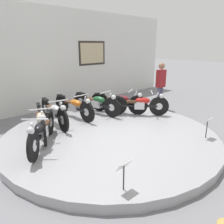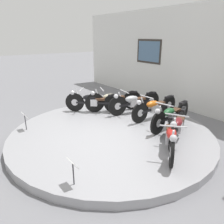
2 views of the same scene
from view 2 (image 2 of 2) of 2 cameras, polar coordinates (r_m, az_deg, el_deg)
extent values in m
plane|color=slate|center=(6.22, -0.11, -6.59)|extent=(60.00, 60.00, 0.00)
cylinder|color=#99999E|center=(6.18, -0.11, -5.76)|extent=(5.54, 5.54, 0.20)
cube|color=silver|center=(8.45, 21.87, 12.35)|extent=(14.00, 0.20, 3.77)
cube|color=#2D2823|center=(9.85, 9.56, 15.35)|extent=(1.40, 0.02, 1.00)
cube|color=slate|center=(9.85, 9.54, 15.35)|extent=(1.24, 0.02, 0.84)
cylinder|color=black|center=(7.71, -9.69, 2.54)|extent=(0.47, 0.53, 0.65)
cylinder|color=silver|center=(7.71, -9.69, 2.54)|extent=(0.20, 0.21, 0.23)
cylinder|color=black|center=(7.47, 0.36, 2.28)|extent=(0.47, 0.53, 0.65)
cylinder|color=silver|center=(7.47, 0.36, 2.28)|extent=(0.20, 0.21, 0.23)
cube|color=black|center=(7.56, -4.74, 2.42)|extent=(0.88, 0.98, 0.07)
cube|color=silver|center=(7.56, -5.04, 2.57)|extent=(0.36, 0.37, 0.24)
ellipsoid|color=black|center=(7.54, -5.83, 3.76)|extent=(0.48, 0.51, 0.20)
cube|color=#472D1E|center=(7.49, -3.11, 3.40)|extent=(0.36, 0.37, 0.07)
cube|color=black|center=(7.40, 0.37, 4.34)|extent=(0.31, 0.34, 0.06)
cylinder|color=silver|center=(7.62, -8.69, 3.95)|extent=(0.20, 0.22, 0.54)
cylinder|color=silver|center=(7.53, -7.99, 5.85)|extent=(0.43, 0.38, 0.03)
sphere|color=silver|center=(7.64, -10.27, 4.99)|extent=(0.15, 0.15, 0.15)
cylinder|color=black|center=(7.53, -4.52, 2.45)|extent=(0.30, 0.65, 0.68)
cylinder|color=silver|center=(7.53, -4.52, 2.45)|extent=(0.15, 0.24, 0.24)
cylinder|color=black|center=(7.86, 5.23, 3.15)|extent=(0.30, 0.65, 0.68)
cylinder|color=silver|center=(7.86, 5.23, 3.15)|extent=(0.15, 0.24, 0.24)
cube|color=black|center=(7.67, 0.46, 2.82)|extent=(0.52, 1.18, 0.07)
cube|color=silver|center=(7.65, 0.17, 2.94)|extent=(0.30, 0.37, 0.24)
ellipsoid|color=beige|center=(7.59, -0.57, 4.05)|extent=(0.38, 0.53, 0.20)
cube|color=#472D1E|center=(7.69, 2.05, 3.93)|extent=(0.30, 0.37, 0.07)
cube|color=black|center=(7.79, 5.29, 5.19)|extent=(0.23, 0.37, 0.06)
cylinder|color=silver|center=(7.50, -3.44, 4.00)|extent=(0.13, 0.25, 0.54)
cylinder|color=silver|center=(7.46, -2.66, 5.98)|extent=(0.51, 0.23, 0.03)
sphere|color=silver|center=(7.43, -5.05, 4.93)|extent=(0.15, 0.15, 0.15)
cylinder|color=black|center=(7.17, 1.44, 1.57)|extent=(0.16, 0.67, 0.67)
cylinder|color=silver|center=(7.17, 1.44, 1.57)|extent=(0.10, 0.24, 0.23)
cylinder|color=black|center=(7.88, 10.11, 2.92)|extent=(0.16, 0.67, 0.67)
cylinder|color=silver|center=(7.88, 10.11, 2.92)|extent=(0.10, 0.24, 0.23)
cube|color=black|center=(7.50, 5.98, 2.28)|extent=(0.26, 1.24, 0.07)
cube|color=silver|center=(7.47, 5.73, 2.39)|extent=(0.25, 0.35, 0.24)
ellipsoid|color=#B2B5BA|center=(7.37, 5.12, 3.48)|extent=(0.29, 0.51, 0.20)
cube|color=#472D1E|center=(7.58, 7.42, 3.51)|extent=(0.25, 0.35, 0.07)
cube|color=black|center=(7.80, 10.24, 4.92)|extent=(0.15, 0.37, 0.06)
cylinder|color=silver|center=(7.18, 2.50, 3.25)|extent=(0.08, 0.25, 0.54)
cylinder|color=silver|center=(7.16, 3.29, 5.36)|extent=(0.54, 0.11, 0.03)
sphere|color=silver|center=(7.04, 1.04, 4.14)|extent=(0.15, 0.15, 0.15)
cylinder|color=black|center=(6.61, 7.28, -0.24)|extent=(0.08, 0.65, 0.64)
cylinder|color=silver|center=(6.61, 7.28, -0.24)|extent=(0.07, 0.23, 0.23)
cylinder|color=black|center=(7.59, 14.54, 1.87)|extent=(0.08, 0.65, 0.64)
cylinder|color=silver|center=(7.59, 14.54, 1.87)|extent=(0.07, 0.23, 0.23)
cube|color=black|center=(7.08, 11.16, 0.89)|extent=(0.11, 1.24, 0.07)
cube|color=silver|center=(7.05, 10.96, 0.98)|extent=(0.21, 0.33, 0.24)
ellipsoid|color=#D16619|center=(6.93, 10.49, 2.08)|extent=(0.24, 0.49, 0.20)
cube|color=#472D1E|center=(7.20, 12.39, 2.29)|extent=(0.21, 0.33, 0.07)
cube|color=black|center=(7.51, 14.72, 3.87)|extent=(0.11, 0.36, 0.06)
cylinder|color=silver|center=(6.65, 8.26, 1.65)|extent=(0.05, 0.25, 0.54)
cylinder|color=silver|center=(6.65, 9.02, 3.96)|extent=(0.54, 0.05, 0.03)
sphere|color=silver|center=(6.47, 7.03, 2.49)|extent=(0.15, 0.15, 0.15)
cylinder|color=black|center=(5.94, 11.93, -2.81)|extent=(0.16, 0.65, 0.65)
cylinder|color=silver|center=(5.94, 11.93, -2.81)|extent=(0.10, 0.23, 0.23)
cylinder|color=black|center=(7.06, 17.88, 0.25)|extent=(0.16, 0.65, 0.65)
cylinder|color=silver|center=(7.06, 17.88, 0.25)|extent=(0.10, 0.23, 0.23)
cube|color=black|center=(6.49, 15.16, -1.15)|extent=(0.28, 1.24, 0.07)
cube|color=silver|center=(6.45, 15.00, -1.07)|extent=(0.25, 0.35, 0.24)
ellipsoid|color=#1E562D|center=(6.31, 14.68, 0.06)|extent=(0.30, 0.51, 0.20)
cube|color=#472D1E|center=(6.63, 16.21, 0.47)|extent=(0.25, 0.35, 0.07)
cube|color=black|center=(6.98, 18.12, 2.38)|extent=(0.16, 0.37, 0.06)
cylinder|color=silver|center=(5.99, 12.83, -0.64)|extent=(0.09, 0.25, 0.54)
cylinder|color=silver|center=(6.00, 13.56, 1.95)|extent=(0.54, 0.12, 0.03)
sphere|color=silver|center=(5.78, 11.84, 0.16)|extent=(0.15, 0.15, 0.15)
cylinder|color=black|center=(5.20, 15.58, -6.42)|extent=(0.35, 0.60, 0.65)
cylinder|color=silver|center=(5.20, 15.58, -6.42)|extent=(0.16, 0.23, 0.23)
cylinder|color=black|center=(6.44, 17.93, -1.59)|extent=(0.35, 0.60, 0.65)
cylinder|color=silver|center=(6.44, 17.93, -1.59)|extent=(0.16, 0.23, 0.23)
cube|color=black|center=(5.81, 16.88, -3.75)|extent=(0.65, 1.13, 0.07)
cube|color=silver|center=(5.77, 16.83, -3.71)|extent=(0.33, 0.38, 0.24)
ellipsoid|color=maroon|center=(5.62, 16.81, -2.57)|extent=(0.42, 0.53, 0.20)
cube|color=#472D1E|center=(5.97, 17.38, -1.75)|extent=(0.33, 0.38, 0.07)
cube|color=black|center=(6.35, 18.18, 0.73)|extent=(0.26, 0.36, 0.06)
cylinder|color=silver|center=(5.26, 16.09, -3.81)|extent=(0.16, 0.24, 0.54)
cylinder|color=silver|center=(5.26, 16.57, -0.78)|extent=(0.49, 0.28, 0.03)
sphere|color=silver|center=(5.01, 15.79, -3.19)|extent=(0.15, 0.15, 0.15)
cylinder|color=black|center=(4.59, 15.33, -10.15)|extent=(0.46, 0.51, 0.63)
cylinder|color=silver|center=(4.59, 15.33, -10.15)|extent=(0.20, 0.21, 0.22)
cylinder|color=black|center=(5.81, 14.77, -3.66)|extent=(0.46, 0.51, 0.63)
cylinder|color=silver|center=(5.81, 14.77, -3.66)|extent=(0.20, 0.21, 0.22)
cube|color=black|center=(5.19, 15.02, -6.53)|extent=(0.88, 0.97, 0.07)
cube|color=silver|center=(5.15, 15.05, -6.52)|extent=(0.36, 0.37, 0.24)
ellipsoid|color=red|center=(4.99, 15.25, -5.36)|extent=(0.48, 0.50, 0.20)
cube|color=#472D1E|center=(5.33, 15.06, -4.16)|extent=(0.36, 0.37, 0.07)
cube|color=black|center=(5.71, 15.00, -1.19)|extent=(0.32, 0.33, 0.06)
cylinder|color=silver|center=(4.63, 15.47, -7.10)|extent=(0.20, 0.22, 0.54)
cylinder|color=silver|center=(4.62, 15.70, -3.62)|extent=(0.42, 0.38, 0.03)
sphere|color=silver|center=(4.38, 15.76, -6.66)|extent=(0.15, 0.15, 0.15)
cylinder|color=#333338|center=(6.59, -21.64, -2.60)|extent=(0.02, 0.02, 0.42)
cube|color=white|center=(6.52, -21.88, -0.77)|extent=(0.26, 0.11, 0.15)
cylinder|color=#333338|center=(4.06, -10.04, -15.72)|extent=(0.02, 0.02, 0.42)
cube|color=white|center=(3.94, -10.23, -13.04)|extent=(0.26, 0.11, 0.15)
camera|label=1|loc=(8.24, -41.82, 12.59)|focal=35.00mm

